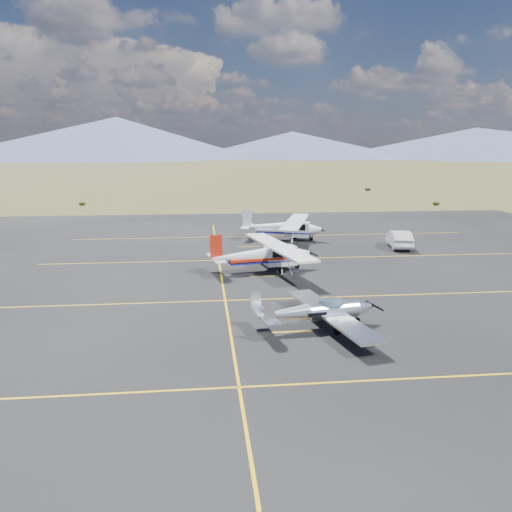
# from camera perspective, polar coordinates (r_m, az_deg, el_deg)

# --- Properties ---
(ground) EXTENTS (1600.00, 1600.00, 0.00)m
(ground) POSITION_cam_1_polar(r_m,az_deg,el_deg) (28.42, 8.90, -5.86)
(ground) COLOR #383D1C
(ground) RESTS_ON ground
(apron) EXTENTS (72.00, 72.00, 0.02)m
(apron) POSITION_cam_1_polar(r_m,az_deg,el_deg) (34.96, 5.95, -2.39)
(apron) COLOR black
(apron) RESTS_ON ground
(aircraft_low_wing) EXTENTS (6.18, 8.51, 1.84)m
(aircraft_low_wing) POSITION_cam_1_polar(r_m,az_deg,el_deg) (24.90, 7.27, -6.28)
(aircraft_low_wing) COLOR silver
(aircraft_low_wing) RESTS_ON apron
(aircraft_cessna) EXTENTS (7.13, 11.34, 2.86)m
(aircraft_cessna) POSITION_cam_1_polar(r_m,az_deg,el_deg) (36.05, 0.82, 0.19)
(aircraft_cessna) COLOR white
(aircraft_cessna) RESTS_ON apron
(aircraft_plain) EXTENTS (7.89, 11.59, 2.96)m
(aircraft_plain) POSITION_cam_1_polar(r_m,az_deg,el_deg) (48.76, 3.13, 3.33)
(aircraft_plain) COLOR white
(aircraft_plain) RESTS_ON apron
(sedan) EXTENTS (2.51, 4.99, 1.57)m
(sedan) POSITION_cam_1_polar(r_m,az_deg,el_deg) (46.86, 16.03, 1.88)
(sedan) COLOR silver
(sedan) RESTS_ON apron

